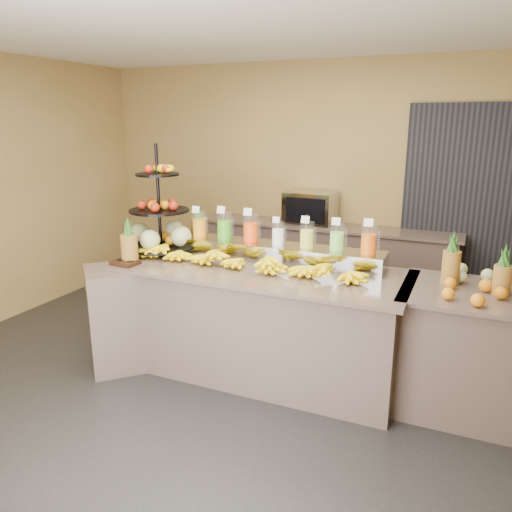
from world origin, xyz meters
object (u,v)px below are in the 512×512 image
Objects in this scene: pitcher_tray at (278,253)px; oven_warmer at (311,208)px; banana_heap at (240,259)px; fruit_stand at (165,225)px; condiment_caddy at (125,263)px; right_fruit_pile at (471,282)px.

oven_warmer is (-0.24, 1.67, 0.12)m from pitcher_tray.
oven_warmer reaches higher than banana_heap.
banana_heap is 0.90m from fruit_stand.
fruit_stand is (-1.08, -0.12, 0.17)m from pitcher_tray.
condiment_caddy is (-0.06, -0.51, -0.23)m from fruit_stand.
fruit_stand is 1.73× the size of oven_warmer.
pitcher_tray is at bearing 54.00° from banana_heap.
oven_warmer reaches higher than pitcher_tray.
pitcher_tray is at bearing 28.83° from condiment_caddy.
oven_warmer is at bearing 98.33° from pitcher_tray.
condiment_caddy is 2.74m from right_fruit_pile.
banana_heap is at bearing -126.00° from pitcher_tray.
oven_warmer is (-1.81, 1.89, 0.11)m from right_fruit_pile.
banana_heap is at bearing 19.51° from condiment_caddy.
right_fruit_pile is 0.83× the size of oven_warmer.
oven_warmer is (0.90, 2.30, 0.18)m from condiment_caddy.
right_fruit_pile is (1.78, 0.09, 0.01)m from banana_heap.
pitcher_tray is 1.87× the size of fruit_stand.
fruit_stand reaches higher than right_fruit_pile.
fruit_stand is at bearing -112.87° from oven_warmer.
fruit_stand reaches higher than banana_heap.
banana_heap is at bearing -87.02° from oven_warmer.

